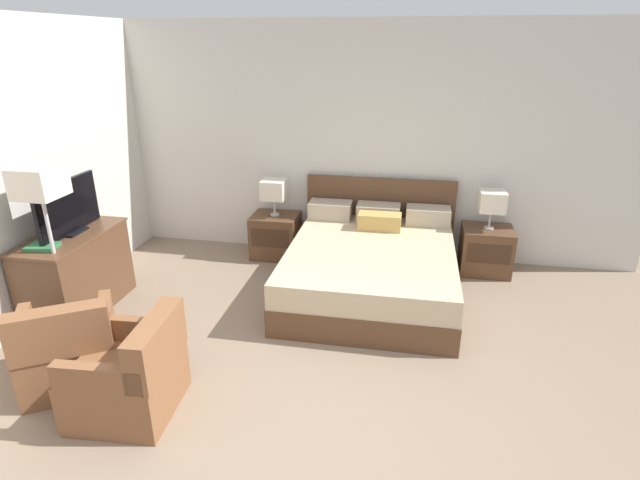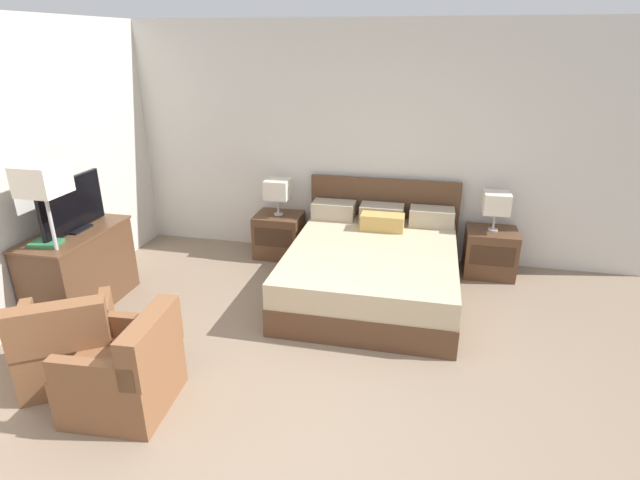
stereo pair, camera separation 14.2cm
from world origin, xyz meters
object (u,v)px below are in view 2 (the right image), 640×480
object	(u,v)px
dresser	(80,268)
armchair_companion	(127,372)
table_lamp_left	(278,189)
book_red_cover	(46,243)
bed	(373,266)
nightstand_left	(279,235)
table_lamp_right	(497,203)
armchair_by_window	(68,345)
nightstand_right	(490,252)
floor_lamp	(45,192)
tv	(72,206)

from	to	relation	value
dresser	armchair_companion	size ratio (longest dim) A/B	1.48
table_lamp_left	book_red_cover	world-z (taller)	table_lamp_left
bed	nightstand_left	world-z (taller)	bed
table_lamp_right	book_red_cover	xyz separation A→B (m)	(-4.07, -2.00, -0.04)
table_lamp_left	dresser	xyz separation A→B (m)	(-1.55, -1.66, -0.44)
table_lamp_left	armchair_companion	world-z (taller)	table_lamp_left
armchair_by_window	bed	bearing A→B (deg)	42.37
armchair_by_window	table_lamp_left	bearing A→B (deg)	71.38
nightstand_right	table_lamp_right	distance (m)	0.59
nightstand_right	book_red_cover	bearing A→B (deg)	-153.90
bed	dresser	xyz separation A→B (m)	(-2.80, -0.93, 0.12)
nightstand_left	nightstand_right	xyz separation A→B (m)	(2.50, 0.00, 0.00)
table_lamp_left	bed	bearing A→B (deg)	-30.19
dresser	floor_lamp	world-z (taller)	floor_lamp
tv	armchair_companion	distance (m)	1.98
nightstand_left	nightstand_right	bearing A→B (deg)	0.00
dresser	tv	bearing A→B (deg)	87.39
nightstand_right	dresser	bearing A→B (deg)	-157.74
table_lamp_right	floor_lamp	distance (m)	4.44
tv	armchair_by_window	distance (m)	1.48
nightstand_left	table_lamp_left	xyz separation A→B (m)	(0.00, 0.00, 0.59)
table_lamp_left	table_lamp_right	bearing A→B (deg)	0.00
dresser	tv	size ratio (longest dim) A/B	1.32
table_lamp_left	armchair_companion	xyz separation A→B (m)	(-0.27, -2.91, -0.57)
armchair_companion	floor_lamp	size ratio (longest dim) A/B	0.49
bed	book_red_cover	xyz separation A→B (m)	(-2.82, -1.27, 0.52)
nightstand_right	floor_lamp	distance (m)	4.54
nightstand_right	table_lamp_right	size ratio (longest dim) A/B	1.27
table_lamp_left	table_lamp_right	size ratio (longest dim) A/B	1.00
table_lamp_right	armchair_companion	world-z (taller)	table_lamp_right
table_lamp_right	dresser	distance (m)	4.40
nightstand_left	armchair_by_window	size ratio (longest dim) A/B	0.59
book_red_cover	armchair_by_window	world-z (taller)	book_red_cover
table_lamp_left	floor_lamp	bearing A→B (deg)	-123.99
tv	armchair_companion	world-z (taller)	tv
table_lamp_left	dresser	distance (m)	2.31
table_lamp_right	floor_lamp	world-z (taller)	floor_lamp
table_lamp_left	armchair_companion	bearing A→B (deg)	-95.25
book_red_cover	armchair_by_window	distance (m)	1.10
nightstand_left	nightstand_right	size ratio (longest dim) A/B	1.00
book_red_cover	table_lamp_right	bearing A→B (deg)	26.11
bed	armchair_companion	xyz separation A→B (m)	(-1.52, -2.18, -0.01)
table_lamp_left	tv	world-z (taller)	tv
bed	floor_lamp	bearing A→B (deg)	-153.10
table_lamp_right	table_lamp_left	bearing A→B (deg)	180.00
table_lamp_right	floor_lamp	size ratio (longest dim) A/B	0.28
nightstand_left	armchair_companion	distance (m)	2.92
dresser	armchair_companion	world-z (taller)	dresser
nightstand_left	table_lamp_right	size ratio (longest dim) A/B	1.27
table_lamp_left	armchair_companion	distance (m)	2.97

